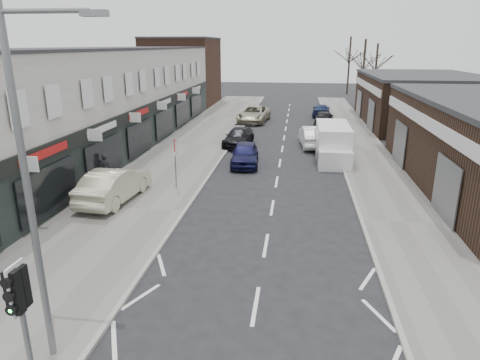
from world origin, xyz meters
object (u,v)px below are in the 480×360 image
(traffic_light, at_px, (19,300))
(parked_car_right_c, at_px, (321,110))
(sedan_on_pavement, at_px, (114,185))
(pedestrian, at_px, (105,168))
(street_lamp, at_px, (33,178))
(white_van, at_px, (333,143))
(parked_car_left_b, at_px, (239,137))
(parked_car_left_c, at_px, (254,114))
(parked_car_left_a, at_px, (245,154))
(parked_car_right_a, at_px, (313,136))
(parked_car_right_b, at_px, (324,118))
(warning_sign, at_px, (175,149))

(traffic_light, relative_size, parked_car_right_c, 0.70)
(sedan_on_pavement, xyz_separation_m, pedestrian, (-1.60, 2.53, 0.02))
(street_lamp, bearing_deg, sedan_on_pavement, 106.22)
(white_van, bearing_deg, pedestrian, -149.99)
(white_van, height_order, parked_car_left_b, white_van)
(street_lamp, relative_size, parked_car_left_c, 1.42)
(parked_car_left_b, bearing_deg, street_lamp, -87.98)
(sedan_on_pavement, distance_m, parked_car_left_b, 13.70)
(parked_car_left_a, bearing_deg, parked_car_left_c, 89.47)
(parked_car_right_a, relative_size, parked_car_right_b, 1.12)
(warning_sign, bearing_deg, traffic_light, -86.90)
(parked_car_left_a, xyz_separation_m, parked_car_right_a, (4.40, 5.79, 0.07))
(parked_car_left_b, distance_m, parked_car_right_c, 16.38)
(street_lamp, bearing_deg, pedestrian, 109.66)
(pedestrian, bearing_deg, parked_car_right_b, -131.17)
(street_lamp, bearing_deg, traffic_light, -84.12)
(street_lamp, height_order, parked_car_right_b, street_lamp)
(parked_car_left_a, distance_m, parked_car_right_a, 7.27)
(parked_car_left_c, bearing_deg, warning_sign, -89.58)
(white_van, distance_m, sedan_on_pavement, 14.74)
(street_lamp, height_order, parked_car_right_a, street_lamp)
(traffic_light, distance_m, parked_car_right_c, 40.40)
(parked_car_right_a, bearing_deg, white_van, 102.89)
(parked_car_left_b, height_order, parked_car_right_c, parked_car_left_b)
(traffic_light, height_order, sedan_on_pavement, traffic_light)
(pedestrian, bearing_deg, parked_car_right_c, -125.12)
(street_lamp, bearing_deg, parked_car_left_a, 82.67)
(sedan_on_pavement, distance_m, parked_car_right_b, 24.95)
(warning_sign, xyz_separation_m, parked_car_right_c, (8.66, 25.57, -1.56))
(warning_sign, xyz_separation_m, white_van, (8.56, 7.50, -1.12))
(traffic_light, distance_m, white_van, 22.92)
(warning_sign, distance_m, parked_car_right_b, 21.86)
(parked_car_left_b, bearing_deg, parked_car_right_c, 70.25)
(warning_sign, bearing_deg, pedestrian, 177.32)
(parked_car_left_c, xyz_separation_m, parked_car_right_b, (6.76, -1.12, -0.06))
(white_van, distance_m, pedestrian, 14.54)
(parked_car_right_c, bearing_deg, street_lamp, 81.51)
(traffic_light, bearing_deg, warning_sign, 93.10)
(parked_car_left_a, bearing_deg, sedan_on_pavement, -129.48)
(parked_car_left_b, height_order, parked_car_right_a, parked_car_right_a)
(sedan_on_pavement, relative_size, parked_car_right_c, 1.10)
(parked_car_right_b, bearing_deg, parked_car_left_b, 58.71)
(sedan_on_pavement, bearing_deg, parked_car_left_b, -103.33)
(pedestrian, bearing_deg, parked_car_left_c, -114.35)
(sedan_on_pavement, height_order, pedestrian, pedestrian)
(parked_car_right_a, height_order, parked_car_right_b, parked_car_right_a)
(pedestrian, xyz_separation_m, parked_car_left_b, (5.83, 10.50, -0.30))
(parked_car_left_a, bearing_deg, warning_sign, -123.61)
(traffic_light, distance_m, parked_car_left_b, 24.79)
(street_lamp, xyz_separation_m, parked_car_right_b, (8.03, 32.81, -3.90))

